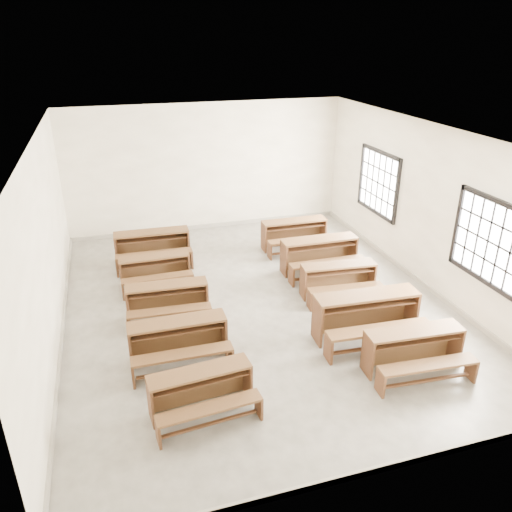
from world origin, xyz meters
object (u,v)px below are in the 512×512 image
object	(u,v)px
desk_set_9	(295,232)
desk_set_1	(178,338)
desk_set_4	(153,245)
desk_set_6	(367,313)
desk_set_7	(339,278)
desk_set_0	(201,389)
desk_set_5	(414,348)
desk_set_2	(168,299)
desk_set_3	(155,268)
desk_set_8	(320,253)

from	to	relation	value
desk_set_9	desk_set_1	bearing A→B (deg)	-131.42
desk_set_4	desk_set_6	world-z (taller)	desk_set_6
desk_set_6	desk_set_7	xyz separation A→B (m)	(0.19, 1.47, -0.08)
desk_set_1	desk_set_6	bearing A→B (deg)	-4.48
desk_set_1	desk_set_4	bearing A→B (deg)	90.27
desk_set_0	desk_set_9	size ratio (longest dim) A/B	0.94
desk_set_0	desk_set_5	world-z (taller)	desk_set_5
desk_set_1	desk_set_6	xyz separation A→B (m)	(3.12, -0.27, 0.06)
desk_set_2	desk_set_7	bearing A→B (deg)	1.27
desk_set_4	desk_set_7	size ratio (longest dim) A/B	1.09
desk_set_5	desk_set_6	xyz separation A→B (m)	(-0.25, 1.01, 0.07)
desk_set_0	desk_set_7	bearing A→B (deg)	32.44
desk_set_4	desk_set_5	distance (m)	6.07
desk_set_4	desk_set_5	world-z (taller)	desk_set_4
desk_set_2	desk_set_3	size ratio (longest dim) A/B	1.06
desk_set_8	desk_set_6	bearing A→B (deg)	-95.15
desk_set_4	desk_set_6	bearing A→B (deg)	-50.55
desk_set_1	desk_set_2	xyz separation A→B (m)	(0.01, 1.33, -0.02)
desk_set_2	desk_set_8	distance (m)	3.52
desk_set_0	desk_set_1	xyz separation A→B (m)	(-0.11, 1.25, 0.03)
desk_set_2	desk_set_0	bearing A→B (deg)	-84.21
desk_set_0	desk_set_1	size ratio (longest dim) A/B	0.95
desk_set_1	desk_set_8	world-z (taller)	desk_set_8
desk_set_8	desk_set_2	bearing A→B (deg)	-162.96
desk_set_0	desk_set_4	world-z (taller)	desk_set_4
desk_set_2	desk_set_8	size ratio (longest dim) A/B	0.91
desk_set_5	desk_set_8	bearing A→B (deg)	93.55
desk_set_3	desk_set_6	size ratio (longest dim) A/B	0.78
desk_set_4	desk_set_8	size ratio (longest dim) A/B	1.00
desk_set_5	desk_set_9	bearing A→B (deg)	94.41
desk_set_0	desk_set_7	xyz separation A→B (m)	(3.19, 2.45, 0.01)
desk_set_6	desk_set_8	bearing A→B (deg)	87.37
desk_set_5	desk_set_7	xyz separation A→B (m)	(-0.06, 2.48, -0.01)
desk_set_0	desk_set_3	distance (m)	3.93
desk_set_1	desk_set_7	distance (m)	3.52
desk_set_6	desk_set_7	size ratio (longest dim) A/B	1.19
desk_set_8	desk_set_9	world-z (taller)	desk_set_8
desk_set_2	desk_set_5	distance (m)	4.26
desk_set_5	desk_set_8	size ratio (longest dim) A/B	0.94
desk_set_4	desk_set_8	world-z (taller)	desk_set_8
desk_set_0	desk_set_1	distance (m)	1.25
desk_set_0	desk_set_2	xyz separation A→B (m)	(-0.10, 2.58, 0.01)
desk_set_3	desk_set_6	world-z (taller)	desk_set_6
desk_set_0	desk_set_5	size ratio (longest dim) A/B	0.94
desk_set_4	desk_set_3	bearing A→B (deg)	-91.78
desk_set_3	desk_set_8	size ratio (longest dim) A/B	0.85
desk_set_0	desk_set_8	bearing A→B (deg)	42.34
desk_set_6	desk_set_5	bearing A→B (deg)	-72.65
desk_set_0	desk_set_2	world-z (taller)	desk_set_2
desk_set_0	desk_set_3	world-z (taller)	same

